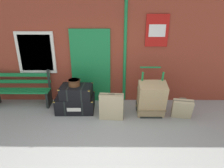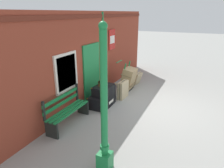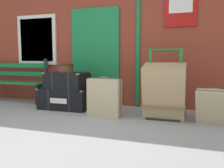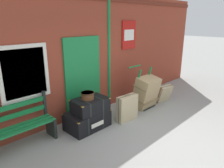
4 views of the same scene
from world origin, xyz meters
The scene contains 11 objects.
ground_plane centered at (0.00, 0.00, 0.00)m, with size 60.00×60.00×0.00m, color gray.
brick_facade centered at (-0.02, 2.60, 1.60)m, with size 10.40×0.35×3.20m.
lamp_post centered at (-3.41, 0.31, 1.15)m, with size 0.28×0.28×3.01m.
platform_bench centered at (-2.20, 2.16, 0.44)m, with size 1.60×0.43×1.01m.
steamer_trunk_base centered at (-0.64, 1.81, 0.21)m, with size 1.02×0.68×0.43m.
steamer_trunk_middle centered at (-0.59, 1.76, 0.58)m, with size 0.84×0.59×0.33m.
round_hatbox centered at (-0.63, 1.79, 0.84)m, with size 0.31×0.31×0.16m.
porters_trolley centered at (1.35, 1.74, 0.27)m, with size 0.71×0.63×1.19m.
large_brown_trunk centered at (1.35, 1.56, 0.48)m, with size 0.70×0.61×0.95m.
suitcase_tan centered at (2.10, 1.40, 0.28)m, with size 0.53×0.40×0.57m.
suitcase_beige centered at (0.33, 1.41, 0.33)m, with size 0.61×0.24×0.71m.
Camera 2 is at (-6.55, -1.31, 3.14)m, focal length 32.96 mm.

